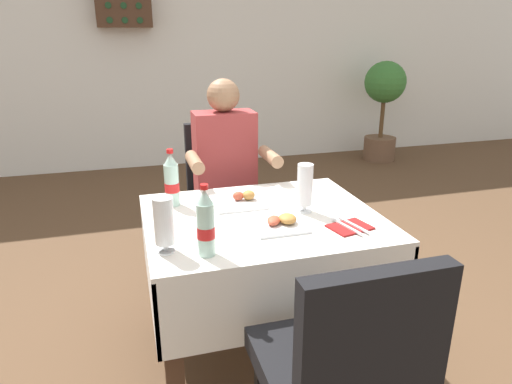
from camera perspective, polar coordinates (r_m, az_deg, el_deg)
name	(u,v)px	position (r m, az deg, el deg)	size (l,w,h in m)	color
ground_plane	(287,355)	(2.39, 3.94, -19.70)	(11.00, 11.00, 0.00)	brown
back_wall	(179,40)	(5.47, -9.60, 18.30)	(11.00, 0.12, 2.85)	white
main_dining_table	(262,250)	(2.13, 0.75, -7.25)	(1.04, 0.87, 0.72)	white
chair_far_diner_seat	(224,192)	(2.87, -4.02, -0.05)	(0.44, 0.50, 0.97)	black
chair_near_camera_side	(341,368)	(1.49, 10.64, -20.89)	(0.44, 0.50, 0.97)	black
seated_diner_far	(227,173)	(2.72, -3.65, 2.33)	(0.50, 0.46, 1.26)	#282D42
plate_near_camera	(280,223)	(1.95, 2.99, -3.84)	(0.23, 0.23, 0.05)	white
plate_far_diner	(240,200)	(2.21, -1.99, -1.02)	(0.24, 0.24, 0.06)	white
beer_glass_left	(164,223)	(1.72, -11.44, -3.84)	(0.08, 0.08, 0.22)	white
beer_glass_middle	(305,188)	(2.08, 6.13, 0.47)	(0.07, 0.07, 0.23)	white
cola_bottle_primary	(206,225)	(1.67, -6.33, -4.07)	(0.07, 0.07, 0.28)	silver
cola_bottle_secondary	(172,181)	(2.18, -10.51, 1.36)	(0.07, 0.07, 0.28)	silver
napkin_cutlery_set	(350,227)	(1.97, 11.66, -4.29)	(0.20, 0.20, 0.01)	maroon
potted_plant_corner	(384,100)	(5.78, 15.69, 10.99)	(0.49, 0.49, 1.19)	brown
wall_bottle_rack	(123,6)	(5.27, -16.26, 21.45)	(0.56, 0.21, 0.42)	#472D1E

